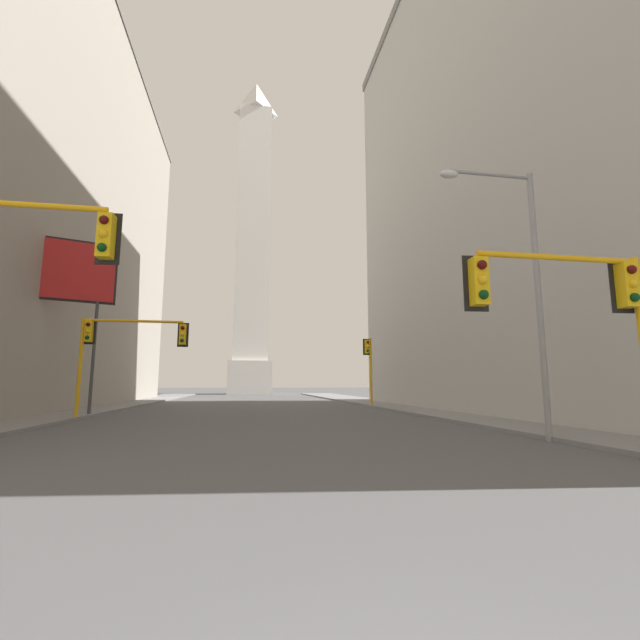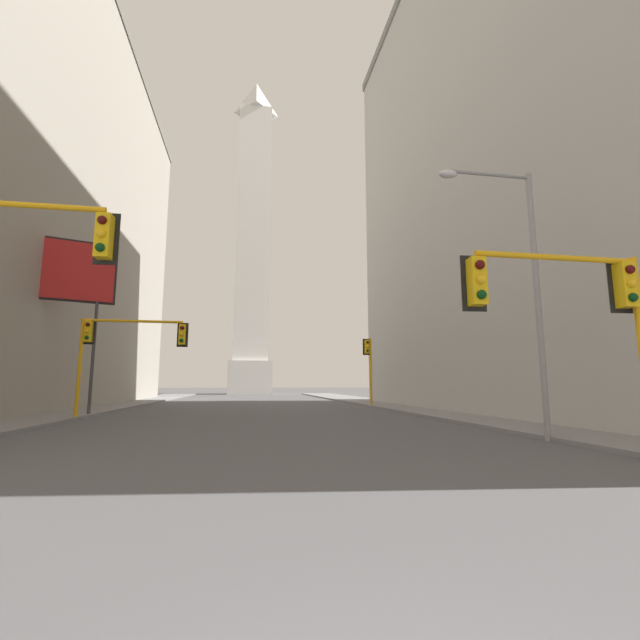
# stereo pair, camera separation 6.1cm
# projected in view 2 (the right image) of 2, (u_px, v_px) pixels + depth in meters

# --- Properties ---
(sidewalk_left) EXTENTS (5.00, 92.16, 0.15)m
(sidewalk_left) POSITION_uv_depth(u_px,v_px,m) (68.00, 412.00, 26.23)
(sidewalk_left) COLOR slate
(sidewalk_left) RESTS_ON ground_plane
(sidewalk_right) EXTENTS (5.00, 92.16, 0.15)m
(sidewalk_right) POSITION_uv_depth(u_px,v_px,m) (419.00, 409.00, 30.03)
(sidewalk_right) COLOR slate
(sidewalk_right) RESTS_ON ground_plane
(building_right) EXTENTS (28.66, 36.91, 35.73)m
(building_right) POSITION_uv_depth(u_px,v_px,m) (627.00, 158.00, 30.68)
(building_right) COLOR #B2AFAA
(building_right) RESTS_ON ground_plane
(obelisk) EXTENTS (7.61, 7.61, 60.90)m
(obelisk) POSITION_uv_depth(u_px,v_px,m) (253.00, 237.00, 80.33)
(obelisk) COLOR silver
(obelisk) RESTS_ON ground_plane
(traffic_light_mid_left) EXTENTS (5.50, 0.50, 5.21)m
(traffic_light_mid_left) POSITION_uv_depth(u_px,v_px,m) (120.00, 342.00, 22.50)
(traffic_light_mid_left) COLOR orange
(traffic_light_mid_left) RESTS_ON ground_plane
(traffic_light_near_right) EXTENTS (4.66, 0.51, 4.87)m
(traffic_light_near_right) POSITION_uv_depth(u_px,v_px,m) (580.00, 303.00, 10.07)
(traffic_light_near_right) COLOR orange
(traffic_light_near_right) RESTS_ON ground_plane
(traffic_light_mid_right) EXTENTS (0.79, 0.52, 5.48)m
(traffic_light_mid_right) POSITION_uv_depth(u_px,v_px,m) (369.00, 361.00, 34.53)
(traffic_light_mid_right) COLOR orange
(traffic_light_mid_right) RESTS_ON ground_plane
(street_lamp) EXTENTS (3.42, 0.36, 9.04)m
(street_lamp) POSITION_uv_depth(u_px,v_px,m) (522.00, 271.00, 14.28)
(street_lamp) COLOR gray
(street_lamp) RESTS_ON ground_plane
(billboard_sign) EXTENTS (5.29, 1.99, 9.95)m
(billboard_sign) POSITION_uv_depth(u_px,v_px,m) (62.00, 274.00, 23.89)
(billboard_sign) COLOR #3F3F42
(billboard_sign) RESTS_ON ground_plane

